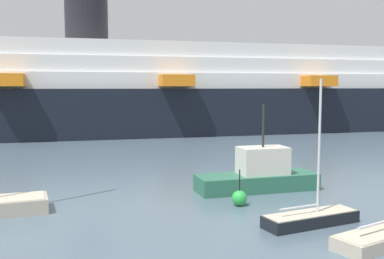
{
  "coord_description": "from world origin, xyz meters",
  "views": [
    {
      "loc": [
        -5.99,
        -9.37,
        5.82
      ],
      "look_at": [
        0.0,
        16.71,
        3.22
      ],
      "focal_mm": 41.8,
      "sensor_mm": 36.0,
      "label": 1
    }
  ],
  "objects": [
    {
      "name": "channel_buoy_1",
      "position": [
        1.05,
        10.93,
        0.38
      ],
      "size": [
        0.75,
        0.75,
        1.79
      ],
      "color": "green",
      "rests_on": "ground_plane"
    },
    {
      "name": "cruise_ship",
      "position": [
        11.81,
        47.01,
        5.06
      ],
      "size": [
        101.07,
        18.51,
        16.0
      ],
      "rotation": [
        0.0,
        0.0,
        0.03
      ],
      "color": "black",
      "rests_on": "ground_plane"
    },
    {
      "name": "sailboat_0",
      "position": [
        2.98,
        7.35,
        0.33
      ],
      "size": [
        4.45,
        2.1,
        6.13
      ],
      "rotation": [
        0.0,
        0.0,
        0.22
      ],
      "color": "black",
      "rests_on": "ground_plane"
    },
    {
      "name": "fishing_boat_2",
      "position": [
        3.18,
        13.81,
        0.87
      ],
      "size": [
        6.95,
        2.5,
        4.83
      ],
      "rotation": [
        0.0,
        0.0,
        0.06
      ],
      "color": "#2D6B51",
      "rests_on": "ground_plane"
    }
  ]
}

